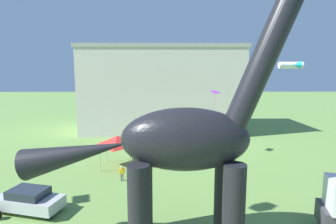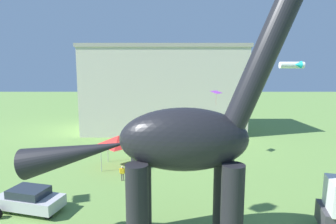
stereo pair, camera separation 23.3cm
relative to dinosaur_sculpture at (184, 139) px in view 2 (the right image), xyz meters
The scene contains 7 objects.
dinosaur_sculpture is the anchor object (origin of this frame).
parked_sedan_left 11.22m from the dinosaur_sculpture, 160.63° to the left, with size 4.51×2.76×1.55m.
person_watching_child 10.63m from the dinosaur_sculpture, 118.18° to the left, with size 0.46×0.20×1.24m.
festival_canopy_tent 13.29m from the dinosaur_sculpture, 114.47° to the left, with size 3.15×3.15×3.00m.
kite_high_left 15.80m from the dinosaur_sculpture, 74.12° to the left, with size 1.43×1.42×1.47m.
kite_high_right 11.49m from the dinosaur_sculpture, 39.65° to the left, with size 1.74×1.46×0.51m.
background_building_block 29.05m from the dinosaur_sculpture, 92.59° to the left, with size 23.57×11.60×12.69m.
Camera 2 is at (0.96, -7.35, 8.81)m, focal length 28.90 mm.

